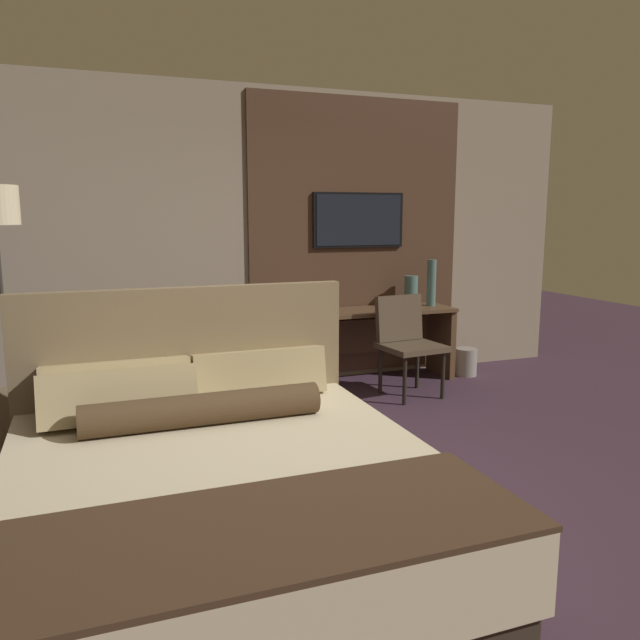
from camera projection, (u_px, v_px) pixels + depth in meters
ground_plane at (331, 500)px, 3.61m from camera, size 16.00×16.00×0.00m
wall_back_tv_panel at (246, 239)px, 5.83m from camera, size 7.20×0.09×2.80m
bed at (220, 494)px, 2.94m from camera, size 1.95×2.16×1.21m
desk at (366, 332)px, 6.11m from camera, size 1.71×0.52×0.72m
tv at (359, 220)px, 6.12m from camera, size 0.95×0.04×0.53m
desk_chair at (406, 336)px, 5.67m from camera, size 0.56×0.56×0.90m
vase_tall at (431, 283)px, 6.25m from camera, size 0.09×0.09×0.46m
vase_short at (411, 291)px, 6.23m from camera, size 0.13×0.13×0.31m
waste_bin at (466, 362)px, 6.38m from camera, size 0.22×0.22×0.28m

